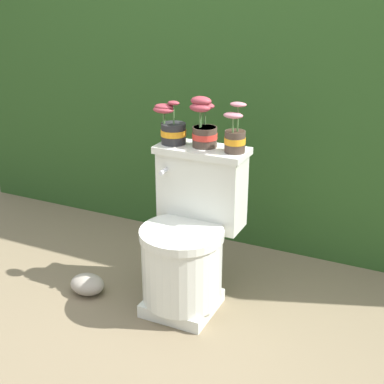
{
  "coord_description": "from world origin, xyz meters",
  "views": [
    {
      "loc": [
        0.95,
        -1.78,
        1.39
      ],
      "look_at": [
        0.03,
        0.15,
        0.53
      ],
      "focal_mm": 50.0,
      "sensor_mm": 36.0,
      "label": 1
    }
  ],
  "objects_px": {
    "toilet": "(189,240)",
    "potted_plant_middle": "(235,136)",
    "potted_plant_left": "(172,128)",
    "garden_stone": "(87,284)",
    "potted_plant_midleft": "(204,127)"
  },
  "relations": [
    {
      "from": "potted_plant_left",
      "to": "potted_plant_middle",
      "type": "distance_m",
      "value": 0.3
    },
    {
      "from": "potted_plant_middle",
      "to": "garden_stone",
      "type": "relative_size",
      "value": 1.28
    },
    {
      "from": "potted_plant_middle",
      "to": "potted_plant_left",
      "type": "bearing_deg",
      "value": 179.4
    },
    {
      "from": "potted_plant_left",
      "to": "potted_plant_midleft",
      "type": "height_order",
      "value": "potted_plant_midleft"
    },
    {
      "from": "potted_plant_midleft",
      "to": "potted_plant_left",
      "type": "bearing_deg",
      "value": -172.34
    },
    {
      "from": "toilet",
      "to": "garden_stone",
      "type": "relative_size",
      "value": 4.18
    },
    {
      "from": "potted_plant_middle",
      "to": "garden_stone",
      "type": "xyz_separation_m",
      "value": [
        -0.62,
        -0.27,
        -0.73
      ]
    },
    {
      "from": "potted_plant_left",
      "to": "garden_stone",
      "type": "distance_m",
      "value": 0.84
    },
    {
      "from": "potted_plant_midleft",
      "to": "potted_plant_middle",
      "type": "xyz_separation_m",
      "value": [
        0.15,
        -0.02,
        -0.02
      ]
    },
    {
      "from": "toilet",
      "to": "potted_plant_middle",
      "type": "height_order",
      "value": "potted_plant_middle"
    },
    {
      "from": "toilet",
      "to": "potted_plant_middle",
      "type": "distance_m",
      "value": 0.5
    },
    {
      "from": "toilet",
      "to": "potted_plant_middle",
      "type": "relative_size",
      "value": 3.26
    },
    {
      "from": "toilet",
      "to": "potted_plant_middle",
      "type": "xyz_separation_m",
      "value": [
        0.15,
        0.13,
        0.46
      ]
    },
    {
      "from": "toilet",
      "to": "garden_stone",
      "type": "bearing_deg",
      "value": -162.57
    },
    {
      "from": "toilet",
      "to": "potted_plant_left",
      "type": "relative_size",
      "value": 3.61
    }
  ]
}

